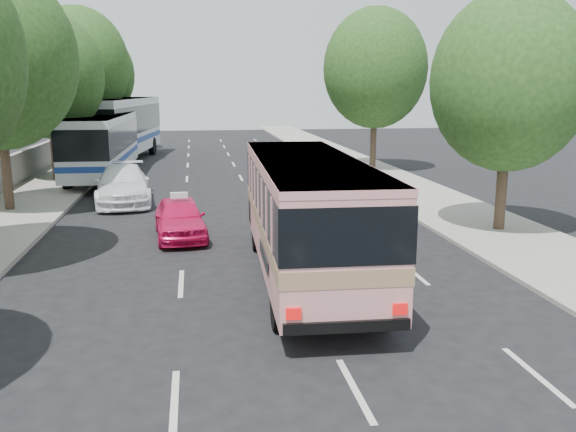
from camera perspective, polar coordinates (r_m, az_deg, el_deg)
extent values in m
plane|color=black|center=(11.97, -0.99, -11.84)|extent=(120.00, 120.00, 0.00)
cube|color=#9E998E|center=(32.00, -21.38, 2.59)|extent=(4.00, 90.00, 0.15)
cube|color=#9E998E|center=(32.78, 9.05, 3.44)|extent=(4.00, 90.00, 0.12)
cube|color=#9E998E|center=(32.33, -24.61, 3.89)|extent=(0.30, 90.00, 1.50)
cylinder|color=#38281E|center=(26.05, -24.90, 4.39)|extent=(0.36, 0.36, 3.80)
sphere|color=#1E4017|center=(25.59, -25.25, 15.95)|extent=(3.90, 3.90, 3.90)
cylinder|color=#38281E|center=(33.76, -21.04, 5.93)|extent=(0.36, 0.36, 3.50)
ellipsoid|color=#1E4017|center=(33.62, -21.52, 12.17)|extent=(5.52, 5.52, 6.35)
sphere|color=#1E4017|center=(33.29, -21.09, 14.12)|extent=(3.59, 3.59, 3.59)
cylinder|color=#38281E|center=(41.55, -18.65, 7.43)|extent=(0.36, 0.36, 3.99)
ellipsoid|color=#1E4017|center=(41.48, -19.05, 13.21)|extent=(6.30, 6.30, 7.24)
sphere|color=#1E4017|center=(41.18, -18.68, 15.01)|extent=(4.09, 4.09, 4.09)
cylinder|color=#38281E|center=(49.48, -17.33, 7.99)|extent=(0.36, 0.36, 3.72)
ellipsoid|color=#1E4017|center=(49.40, -17.62, 12.52)|extent=(5.88, 5.88, 6.76)
sphere|color=#1E4017|center=(49.08, -17.29, 13.92)|extent=(3.82, 3.82, 3.82)
cylinder|color=#38281E|center=(21.66, 19.37, 2.74)|extent=(0.36, 0.36, 3.23)
ellipsoid|color=#1E4017|center=(21.42, 20.01, 11.75)|extent=(5.10, 5.10, 5.87)
sphere|color=#1E4017|center=(21.39, 21.57, 14.38)|extent=(3.32, 3.31, 3.31)
cylinder|color=#38281E|center=(36.51, 7.99, 7.24)|extent=(0.36, 0.36, 3.80)
ellipsoid|color=#1E4017|center=(36.41, 8.17, 13.53)|extent=(6.00, 6.00, 6.90)
sphere|color=#1E4017|center=(36.30, 9.00, 15.40)|extent=(3.90, 3.90, 3.90)
cube|color=pink|center=(15.40, 1.77, 0.60)|extent=(2.74, 9.76, 2.59)
cube|color=#9E7A59|center=(15.46, 1.76, -0.49)|extent=(2.78, 9.78, 0.34)
cube|color=black|center=(15.31, 1.78, 2.34)|extent=(2.79, 9.79, 1.06)
cube|color=pink|center=(15.21, 1.80, 5.12)|extent=(2.76, 9.78, 0.15)
cylinder|color=black|center=(18.39, -2.88, -1.67)|extent=(0.32, 1.02, 1.01)
cylinder|color=black|center=(18.65, 3.63, -1.48)|extent=(0.32, 1.02, 1.01)
cylinder|color=black|center=(12.47, -0.85, -8.34)|extent=(0.32, 1.02, 1.01)
cylinder|color=black|center=(12.85, 8.68, -7.86)|extent=(0.32, 1.02, 1.01)
imported|color=#E21358|center=(20.14, -10.08, -0.18)|extent=(1.89, 4.00, 1.32)
imported|color=white|center=(26.75, -15.19, 2.84)|extent=(2.75, 5.59, 1.57)
cube|color=silver|center=(34.10, -17.00, 6.58)|extent=(2.63, 11.28, 2.85)
cube|color=black|center=(34.07, -17.03, 7.17)|extent=(2.69, 11.31, 1.40)
cube|color=navy|center=(34.17, -16.92, 5.37)|extent=(2.68, 11.30, 0.28)
cube|color=silver|center=(34.01, -17.14, 8.86)|extent=(2.66, 11.30, 0.13)
cylinder|color=black|center=(37.90, -17.57, 4.87)|extent=(0.32, 1.04, 1.03)
cylinder|color=black|center=(37.60, -14.43, 4.99)|extent=(0.32, 1.04, 1.03)
cylinder|color=black|center=(30.62, -19.93, 3.14)|extent=(0.32, 1.04, 1.03)
cylinder|color=black|center=(30.24, -16.07, 3.29)|extent=(0.32, 1.04, 1.03)
cube|color=silver|center=(41.70, -15.57, 8.15)|extent=(4.57, 13.99, 3.49)
cube|color=black|center=(41.68, -15.60, 8.74)|extent=(4.62, 14.03, 1.72)
cube|color=navy|center=(41.77, -15.50, 6.94)|extent=(4.61, 14.01, 0.34)
cube|color=silver|center=(41.64, -15.70, 10.44)|extent=(4.59, 14.01, 0.16)
cylinder|color=black|center=(46.36, -15.77, 6.32)|extent=(0.52, 1.29, 1.26)
cylinder|color=black|center=(45.80, -12.57, 6.41)|extent=(0.52, 1.29, 1.26)
cylinder|color=black|center=(37.58, -19.08, 4.89)|extent=(0.52, 1.29, 1.26)
cylinder|color=black|center=(36.89, -15.17, 5.01)|extent=(0.52, 1.29, 1.26)
cube|color=silver|center=(20.00, -10.16, 1.92)|extent=(0.56, 0.23, 0.18)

